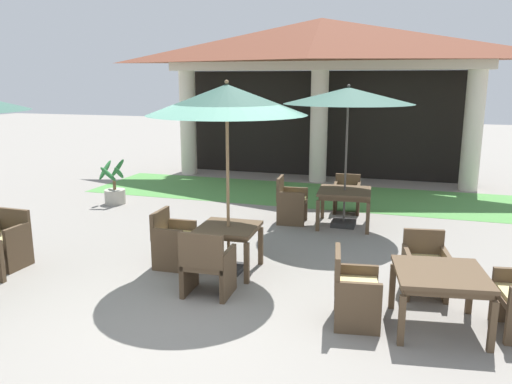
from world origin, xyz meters
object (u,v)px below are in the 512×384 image
(patio_chair_near_foreground_west, at_px, (172,239))
(patio_chair_far_back_north, at_px, (347,194))
(patio_chair_far_back_west, at_px, (291,202))
(patio_umbrella_near_foreground, at_px, (227,101))
(patio_chair_near_foreground_south, at_px, (207,265))
(potted_palm_left_edge, at_px, (114,191))
(patio_umbrella_far_back, at_px, (348,97))
(patio_table_far_back, at_px, (345,195))
(patio_chair_mid_left_north, at_px, (6,240))
(patio_table_mid_right, at_px, (440,279))
(patio_chair_mid_right_west, at_px, (354,290))
(patio_table_near_foreground, at_px, (228,232))
(patio_chair_mid_right_north, at_px, (425,266))

(patio_chair_near_foreground_west, height_order, patio_chair_far_back_north, patio_chair_near_foreground_west)
(patio_chair_far_back_north, bearing_deg, patio_chair_far_back_west, 44.76)
(patio_umbrella_near_foreground, xyz_separation_m, patio_chair_near_foreground_south, (0.04, -0.92, -2.12))
(patio_chair_near_foreground_south, xyz_separation_m, potted_palm_left_edge, (-4.05, 4.12, -0.13))
(patio_umbrella_far_back, bearing_deg, potted_palm_left_edge, 177.27)
(patio_table_far_back, relative_size, patio_umbrella_far_back, 0.39)
(patio_chair_near_foreground_south, distance_m, patio_umbrella_far_back, 4.58)
(patio_umbrella_near_foreground, distance_m, patio_chair_far_back_west, 3.57)
(patio_umbrella_near_foreground, relative_size, patio_chair_near_foreground_west, 3.25)
(patio_chair_near_foreground_south, bearing_deg, patio_chair_mid_left_north, 176.32)
(patio_chair_near_foreground_west, distance_m, patio_chair_mid_left_north, 2.56)
(patio_chair_mid_left_north, xyz_separation_m, patio_umbrella_far_back, (4.68, 3.78, 2.09))
(patio_table_far_back, bearing_deg, patio_chair_far_back_west, -175.61)
(patio_table_mid_right, height_order, patio_chair_mid_right_west, patio_chair_mid_right_west)
(patio_chair_mid_right_west, relative_size, patio_chair_far_back_west, 0.96)
(patio_table_far_back, distance_m, patio_chair_far_back_north, 1.08)
(patio_chair_mid_right_west, height_order, patio_chair_far_back_north, patio_chair_mid_right_west)
(patio_chair_near_foreground_south, relative_size, patio_table_far_back, 0.86)
(patio_table_near_foreground, bearing_deg, patio_chair_near_foreground_south, -87.75)
(patio_table_near_foreground, distance_m, patio_table_far_back, 3.23)
(patio_chair_mid_left_north, bearing_deg, patio_umbrella_far_back, -140.07)
(patio_table_mid_right, bearing_deg, patio_chair_near_foreground_south, 178.71)
(patio_chair_near_foreground_south, xyz_separation_m, patio_chair_mid_right_north, (2.77, 0.88, -0.02))
(patio_umbrella_far_back, bearing_deg, patio_table_near_foreground, -114.38)
(patio_table_near_foreground, bearing_deg, patio_chair_mid_right_north, -0.76)
(patio_table_far_back, bearing_deg, patio_chair_near_foreground_west, -127.03)
(patio_chair_far_back_west, bearing_deg, patio_chair_near_foreground_west, -26.61)
(patio_chair_near_foreground_west, relative_size, patio_chair_mid_right_north, 1.02)
(patio_chair_mid_left_north, bearing_deg, patio_chair_near_foreground_south, 179.60)
(patio_chair_near_foreground_west, relative_size, patio_chair_mid_right_west, 0.98)
(patio_umbrella_near_foreground, bearing_deg, potted_palm_left_edge, 141.46)
(potted_palm_left_edge, bearing_deg, patio_chair_far_back_west, -4.49)
(patio_chair_near_foreground_west, relative_size, patio_chair_far_back_north, 1.06)
(patio_table_far_back, bearing_deg, patio_chair_mid_left_north, -141.09)
(patio_chair_mid_right_west, bearing_deg, patio_chair_far_back_west, -165.26)
(patio_chair_near_foreground_west, height_order, patio_umbrella_far_back, patio_umbrella_far_back)
(patio_chair_near_foreground_west, distance_m, patio_table_mid_right, 3.98)
(patio_table_mid_right, height_order, potted_palm_left_edge, potted_palm_left_edge)
(patio_table_far_back, relative_size, patio_chair_far_back_north, 1.31)
(patio_chair_far_back_north, bearing_deg, patio_table_near_foreground, 68.22)
(patio_umbrella_near_foreground, relative_size, patio_table_far_back, 2.64)
(patio_umbrella_near_foreground, distance_m, patio_umbrella_far_back, 3.23)
(patio_umbrella_near_foreground, relative_size, patio_umbrella_far_back, 1.03)
(patio_chair_near_foreground_south, height_order, patio_chair_mid_left_north, patio_chair_near_foreground_south)
(patio_chair_far_back_west, bearing_deg, patio_chair_near_foreground_south, -7.92)
(patio_chair_mid_right_north, height_order, patio_umbrella_far_back, patio_umbrella_far_back)
(patio_chair_near_foreground_south, distance_m, potted_palm_left_edge, 5.78)
(patio_chair_far_back_west, bearing_deg, patio_chair_mid_right_west, 18.99)
(patio_table_mid_right, distance_m, patio_chair_far_back_west, 4.69)
(patio_table_mid_right, bearing_deg, patio_chair_mid_right_west, -171.36)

